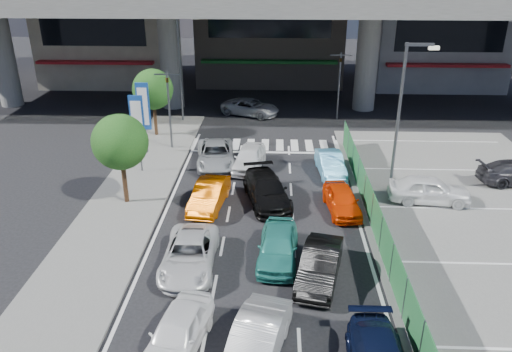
{
  "coord_description": "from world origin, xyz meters",
  "views": [
    {
      "loc": [
        0.68,
        -18.93,
        11.9
      ],
      "look_at": [
        -0.26,
        4.13,
        1.62
      ],
      "focal_mm": 35.0,
      "sensor_mm": 36.0,
      "label": 1
    }
  ],
  "objects_px": {
    "wagon_silver_front_left": "(216,155)",
    "kei_truck_front_right": "(330,164)",
    "tree_near": "(120,142)",
    "tree_far": "(153,90)",
    "taxi_orange_left": "(209,195)",
    "street_lamp_right": "(403,107)",
    "sedan_white_mid_left": "(189,254)",
    "parked_sedan_white": "(429,189)",
    "hatch_white_back_mid": "(256,343)",
    "sedan_black_mid": "(267,190)",
    "traffic_cone": "(404,188)",
    "street_lamp_left": "(182,60)",
    "hatch_black_mid_right": "(320,265)",
    "taxi_teal_mid": "(278,246)",
    "signboard_far": "(144,108)",
    "taxi_orange_right": "(342,200)",
    "crossing_wagon_silver": "(250,107)",
    "traffic_light_right": "(340,69)",
    "signboard_near": "(138,123)",
    "traffic_light_left": "(168,91)",
    "van_white_back_left": "(178,332)",
    "sedan_white_front_mid": "(249,158)"
  },
  "relations": [
    {
      "from": "street_lamp_left",
      "to": "sedan_white_mid_left",
      "type": "distance_m",
      "value": 20.43
    },
    {
      "from": "tree_far",
      "to": "sedan_white_mid_left",
      "type": "xyz_separation_m",
      "value": [
        5.04,
        -16.19,
        -2.75
      ]
    },
    {
      "from": "hatch_black_mid_right",
      "to": "sedan_black_mid",
      "type": "relative_size",
      "value": 0.86
    },
    {
      "from": "traffic_light_right",
      "to": "street_lamp_left",
      "type": "relative_size",
      "value": 0.65
    },
    {
      "from": "traffic_light_left",
      "to": "tree_far",
      "type": "xyz_separation_m",
      "value": [
        -1.6,
        2.5,
        -0.55
      ]
    },
    {
      "from": "tree_near",
      "to": "tree_far",
      "type": "distance_m",
      "value": 10.53
    },
    {
      "from": "taxi_orange_left",
      "to": "street_lamp_right",
      "type": "bearing_deg",
      "value": 19.94
    },
    {
      "from": "hatch_white_back_mid",
      "to": "sedan_black_mid",
      "type": "bearing_deg",
      "value": 103.6
    },
    {
      "from": "hatch_black_mid_right",
      "to": "sedan_black_mid",
      "type": "xyz_separation_m",
      "value": [
        -2.25,
        6.78,
        0.02
      ]
    },
    {
      "from": "crossing_wagon_silver",
      "to": "kei_truck_front_right",
      "type": "bearing_deg",
      "value": -133.71
    },
    {
      "from": "sedan_white_mid_left",
      "to": "traffic_cone",
      "type": "xyz_separation_m",
      "value": [
        10.44,
        7.31,
        -0.25
      ]
    },
    {
      "from": "traffic_cone",
      "to": "taxi_orange_right",
      "type": "bearing_deg",
      "value": -150.65
    },
    {
      "from": "parked_sedan_white",
      "to": "signboard_near",
      "type": "bearing_deg",
      "value": 83.69
    },
    {
      "from": "wagon_silver_front_left",
      "to": "parked_sedan_white",
      "type": "bearing_deg",
      "value": -28.99
    },
    {
      "from": "taxi_orange_right",
      "to": "traffic_light_left",
      "type": "bearing_deg",
      "value": 134.2
    },
    {
      "from": "traffic_light_left",
      "to": "hatch_black_mid_right",
      "type": "height_order",
      "value": "traffic_light_left"
    },
    {
      "from": "taxi_teal_mid",
      "to": "parked_sedan_white",
      "type": "bearing_deg",
      "value": 39.49
    },
    {
      "from": "wagon_silver_front_left",
      "to": "kei_truck_front_right",
      "type": "bearing_deg",
      "value": -16.3
    },
    {
      "from": "taxi_teal_mid",
      "to": "kei_truck_front_right",
      "type": "distance_m",
      "value": 9.69
    },
    {
      "from": "taxi_orange_right",
      "to": "traffic_cone",
      "type": "xyz_separation_m",
      "value": [
        3.6,
        2.02,
        -0.24
      ]
    },
    {
      "from": "taxi_orange_left",
      "to": "traffic_cone",
      "type": "height_order",
      "value": "taxi_orange_left"
    },
    {
      "from": "sedan_white_front_mid",
      "to": "traffic_cone",
      "type": "distance_m",
      "value": 9.16
    },
    {
      "from": "van_white_back_left",
      "to": "wagon_silver_front_left",
      "type": "relative_size",
      "value": 0.8
    },
    {
      "from": "tree_near",
      "to": "taxi_teal_mid",
      "type": "relative_size",
      "value": 1.19
    },
    {
      "from": "sedan_white_mid_left",
      "to": "parked_sedan_white",
      "type": "xyz_separation_m",
      "value": [
        11.46,
        6.37,
        0.13
      ]
    },
    {
      "from": "street_lamp_left",
      "to": "wagon_silver_front_left",
      "type": "height_order",
      "value": "street_lamp_left"
    },
    {
      "from": "taxi_teal_mid",
      "to": "kei_truck_front_right",
      "type": "height_order",
      "value": "taxi_teal_mid"
    },
    {
      "from": "taxi_teal_mid",
      "to": "wagon_silver_front_left",
      "type": "height_order",
      "value": "taxi_teal_mid"
    },
    {
      "from": "street_lamp_left",
      "to": "sedan_white_front_mid",
      "type": "bearing_deg",
      "value": -59.02
    },
    {
      "from": "tree_far",
      "to": "van_white_back_left",
      "type": "distance_m",
      "value": 21.69
    },
    {
      "from": "hatch_white_back_mid",
      "to": "taxi_orange_right",
      "type": "height_order",
      "value": "hatch_white_back_mid"
    },
    {
      "from": "hatch_white_back_mid",
      "to": "sedan_black_mid",
      "type": "height_order",
      "value": "same"
    },
    {
      "from": "street_lamp_right",
      "to": "traffic_cone",
      "type": "height_order",
      "value": "street_lamp_right"
    },
    {
      "from": "street_lamp_left",
      "to": "taxi_orange_right",
      "type": "xyz_separation_m",
      "value": [
        10.41,
        -14.4,
        -4.14
      ]
    },
    {
      "from": "street_lamp_right",
      "to": "tree_far",
      "type": "relative_size",
      "value": 1.67
    },
    {
      "from": "sedan_black_mid",
      "to": "wagon_silver_front_left",
      "type": "height_order",
      "value": "sedan_black_mid"
    },
    {
      "from": "signboard_far",
      "to": "tree_near",
      "type": "distance_m",
      "value": 7.03
    },
    {
      "from": "traffic_light_right",
      "to": "hatch_white_back_mid",
      "type": "distance_m",
      "value": 26.46
    },
    {
      "from": "tree_far",
      "to": "hatch_black_mid_right",
      "type": "height_order",
      "value": "tree_far"
    },
    {
      "from": "signboard_far",
      "to": "taxi_orange_left",
      "type": "bearing_deg",
      "value": -55.46
    },
    {
      "from": "hatch_black_mid_right",
      "to": "crossing_wagon_silver",
      "type": "bearing_deg",
      "value": 112.75
    },
    {
      "from": "street_lamp_right",
      "to": "street_lamp_left",
      "type": "bearing_deg",
      "value": 138.37
    },
    {
      "from": "traffic_light_left",
      "to": "taxi_orange_left",
      "type": "height_order",
      "value": "traffic_light_left"
    },
    {
      "from": "sedan_white_mid_left",
      "to": "hatch_black_mid_right",
      "type": "bearing_deg",
      "value": -7.65
    },
    {
      "from": "sedan_white_mid_left",
      "to": "taxi_orange_left",
      "type": "bearing_deg",
      "value": 87.77
    },
    {
      "from": "street_lamp_right",
      "to": "taxi_orange_right",
      "type": "distance_m",
      "value": 5.7
    },
    {
      "from": "tree_near",
      "to": "taxi_orange_left",
      "type": "height_order",
      "value": "tree_near"
    },
    {
      "from": "taxi_orange_left",
      "to": "crossing_wagon_silver",
      "type": "relative_size",
      "value": 0.86
    },
    {
      "from": "traffic_light_left",
      "to": "sedan_black_mid",
      "type": "bearing_deg",
      "value": -49.3
    },
    {
      "from": "hatch_white_back_mid",
      "to": "taxi_teal_mid",
      "type": "xyz_separation_m",
      "value": [
        0.7,
        5.77,
        0.0
      ]
    }
  ]
}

